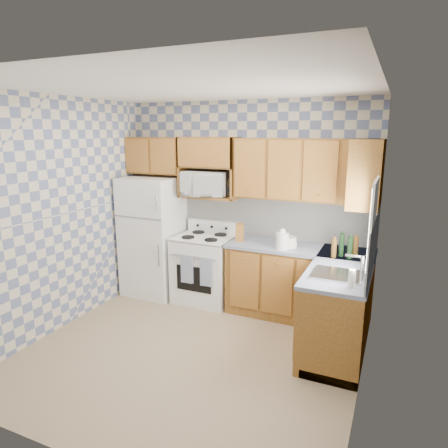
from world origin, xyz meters
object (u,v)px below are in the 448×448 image
(electric_kettle, at_px, (282,241))
(microwave, at_px, (205,183))
(stove_body, at_px, (205,269))
(refrigerator, at_px, (153,236))

(electric_kettle, bearing_deg, microwave, 166.01)
(microwave, height_order, electric_kettle, microwave)
(stove_body, height_order, microwave, microwave)
(stove_body, bearing_deg, microwave, 113.19)
(refrigerator, relative_size, stove_body, 1.87)
(stove_body, relative_size, electric_kettle, 4.58)
(microwave, bearing_deg, stove_body, -85.36)
(stove_body, distance_m, electric_kettle, 1.27)
(stove_body, xyz_separation_m, electric_kettle, (1.12, -0.15, 0.57))
(stove_body, height_order, electric_kettle, electric_kettle)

